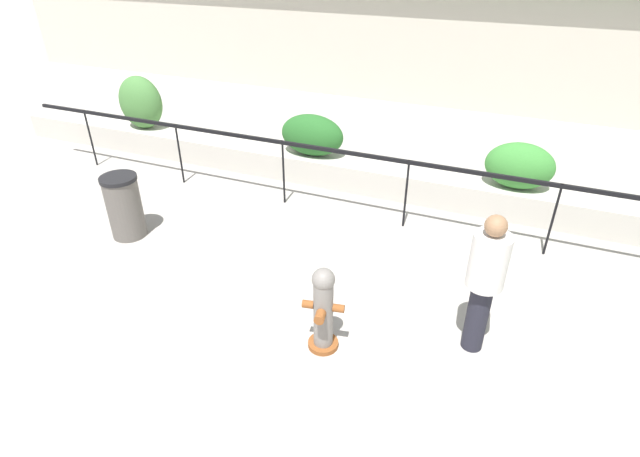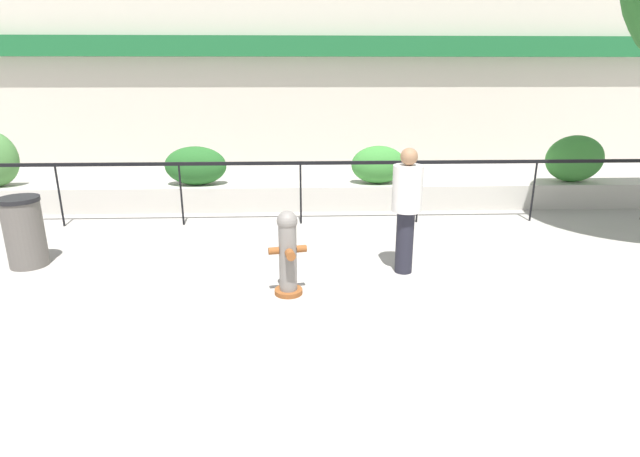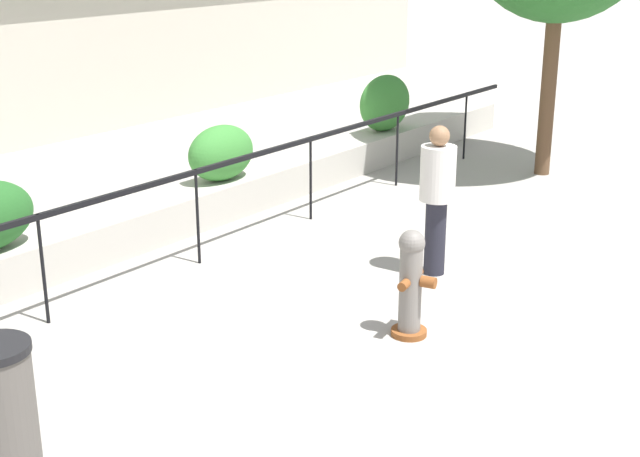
# 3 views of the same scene
# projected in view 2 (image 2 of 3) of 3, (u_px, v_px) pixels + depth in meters

# --- Properties ---
(ground_plane) EXTENTS (120.00, 120.00, 0.00)m
(ground_plane) POSITION_uv_depth(u_px,v_px,m) (303.00, 381.00, 4.52)
(ground_plane) COLOR #9E9991
(building_facade) EXTENTS (30.00, 1.36, 8.00)m
(building_facade) POSITION_uv_depth(u_px,v_px,m) (299.00, 25.00, 14.73)
(building_facade) COLOR beige
(building_facade) RESTS_ON ground
(planter_wall_low) EXTENTS (18.00, 0.70, 0.50)m
(planter_wall_low) POSITION_uv_depth(u_px,v_px,m) (301.00, 196.00, 10.16)
(planter_wall_low) COLOR #B7B2A8
(planter_wall_low) RESTS_ON ground
(fence_railing_segment) EXTENTS (15.00, 0.05, 1.15)m
(fence_railing_segment) POSITION_uv_depth(u_px,v_px,m) (300.00, 169.00, 8.88)
(fence_railing_segment) COLOR black
(fence_railing_segment) RESTS_ON ground
(hedge_bush_1) EXTENTS (1.22, 0.63, 0.77)m
(hedge_bush_1) POSITION_uv_depth(u_px,v_px,m) (196.00, 166.00, 9.89)
(hedge_bush_1) COLOR #235B23
(hedge_bush_1) RESTS_ON planter_wall_low
(hedge_bush_2) EXTENTS (1.09, 0.64, 0.76)m
(hedge_bush_2) POSITION_uv_depth(u_px,v_px,m) (378.00, 165.00, 10.03)
(hedge_bush_2) COLOR #387F33
(hedge_bush_2) RESTS_ON planter_wall_low
(hedge_bush_3) EXTENTS (1.20, 0.63, 0.95)m
(hedge_bush_3) POSITION_uv_depth(u_px,v_px,m) (575.00, 159.00, 10.15)
(hedge_bush_3) COLOR #387F33
(hedge_bush_3) RESTS_ON planter_wall_low
(fire_hydrant) EXTENTS (0.48, 0.46, 1.08)m
(fire_hydrant) POSITION_uv_depth(u_px,v_px,m) (288.00, 253.00, 6.12)
(fire_hydrant) COLOR brown
(fire_hydrant) RESTS_ON ground
(pedestrian) EXTENTS (0.53, 0.53, 1.73)m
(pedestrian) POSITION_uv_depth(u_px,v_px,m) (407.00, 203.00, 6.68)
(pedestrian) COLOR black
(pedestrian) RESTS_ON ground
(trash_bin) EXTENTS (0.55, 0.55, 1.01)m
(trash_bin) POSITION_uv_depth(u_px,v_px,m) (24.00, 232.00, 7.05)
(trash_bin) COLOR #56514C
(trash_bin) RESTS_ON ground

